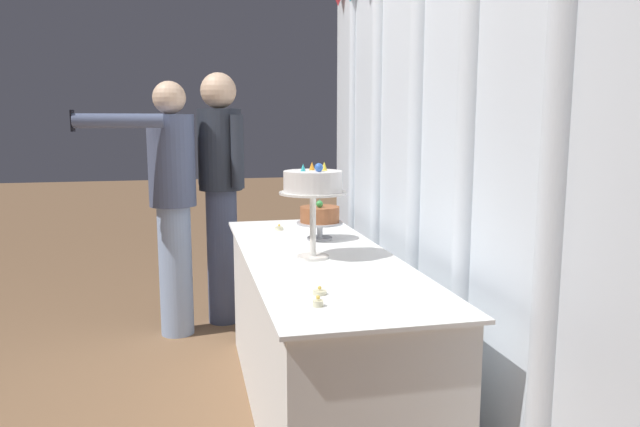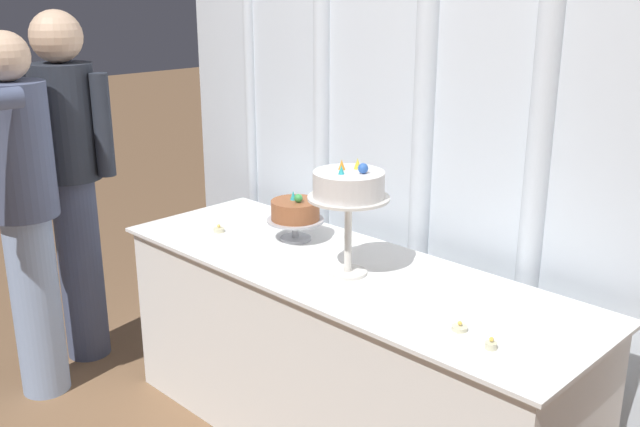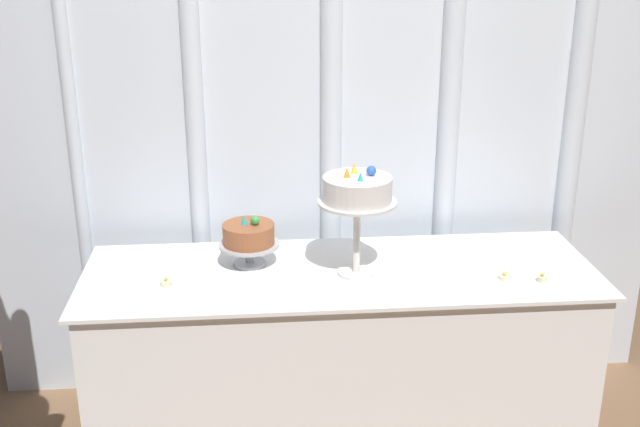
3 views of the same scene
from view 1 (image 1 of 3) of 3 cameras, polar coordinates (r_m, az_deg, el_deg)
The scene contains 10 objects.
ground_plane at distance 2.99m, azimuth -2.13°, elevation -18.67°, with size 24.00×24.00×0.00m, color #846042.
draped_curtain at distance 2.78m, azimuth 9.82°, elevation 7.52°, with size 3.00×0.15×2.51m.
cake_table at distance 2.85m, azimuth -0.15°, elevation -11.57°, with size 2.01×0.67×0.77m.
cake_display_nearleft at distance 3.07m, azimuth -0.02°, elevation -0.31°, with size 0.24×0.24×0.21m.
cake_display_nearright at distance 2.62m, azimuth -0.69°, elevation 2.63°, with size 0.30×0.30×0.43m.
tealight_far_left at distance 3.36m, azimuth -3.93°, elevation -1.43°, with size 0.05×0.05×0.03m.
tealight_near_left at distance 2.13m, azimuth -0.03°, elevation -7.53°, with size 0.05×0.05×0.03m.
tealight_near_right at distance 1.99m, azimuth -0.18°, elevation -8.55°, with size 0.04×0.04×0.04m.
guest_man_pink_jacket at distance 4.06m, azimuth -9.49°, elevation 2.80°, with size 0.40×0.40×1.70m.
guest_man_dark_suit at distance 3.89m, azimuth -14.05°, elevation 1.71°, with size 0.45×0.72×1.63m.
Camera 1 is at (2.60, -0.48, 1.38)m, focal length 33.42 mm.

